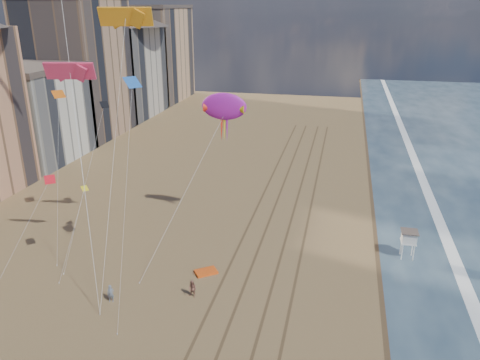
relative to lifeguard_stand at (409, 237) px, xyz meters
name	(u,v)px	position (x,y,z in m)	size (l,w,h in m)	color
wet_sand	(407,223)	(1.09, 9.56, -2.56)	(260.00, 260.00, 0.00)	#42301E
foam	(441,226)	(5.29, 9.56, -2.56)	(260.00, 260.00, 0.00)	white
tracks	(272,245)	(-15.36, -0.44, -2.55)	(7.68, 120.00, 0.01)	brown
buildings	(63,76)	(-63.65, 35.15, 10.99)	(34.72, 131.35, 29.00)	#C6B284
lifeguard_stand	(409,237)	(0.00, 0.00, 0.00)	(1.84, 1.84, 3.32)	silver
grounded_kite	(206,272)	(-21.22, -8.13, -2.43)	(2.30, 1.46, 0.26)	#EB5113
show_kite	(224,107)	(-21.79, 2.44, 13.21)	(5.24, 7.58, 21.10)	#A219A3
kite_flyer_a	(111,293)	(-28.66, -15.07, -1.67)	(0.65, 0.43, 1.79)	slate
kite_flyer_b	(192,289)	(-21.24, -12.63, -1.65)	(0.89, 0.69, 1.82)	#8B5747
small_kites	(84,119)	(-34.11, -7.17, 13.28)	(15.29, 12.71, 14.64)	black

